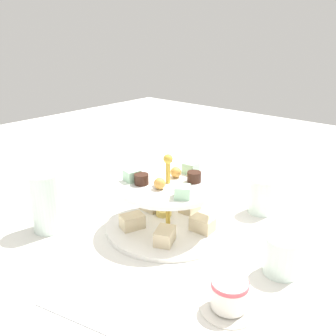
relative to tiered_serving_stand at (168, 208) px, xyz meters
The scene contains 8 objects.
ground_plane 0.05m from the tiered_serving_stand, 144.25° to the left, with size 2.40×2.40×0.00m, color silver.
tiered_serving_stand is the anchor object (origin of this frame).
water_glass_tall_right 0.26m from the tiered_serving_stand, 42.25° to the left, with size 0.07×0.07×0.13m, color silver.
water_glass_short_left 0.26m from the tiered_serving_stand, behind, with size 0.06×0.06×0.07m, color silver.
teacup_with_saucer 0.27m from the tiered_serving_stand, 151.00° to the left, with size 0.09×0.09×0.05m.
butter_knife_left 0.31m from the tiered_serving_stand, 38.07° to the right, with size 0.17×0.01×0.00m, color silver.
butter_knife_right 0.31m from the tiered_serving_stand, 105.23° to the left, with size 0.17×0.01×0.00m, color silver.
water_glass_mid_back 0.23m from the tiered_serving_stand, 120.78° to the right, with size 0.06×0.06×0.08m, color silver.
Camera 1 is at (-0.47, 0.55, 0.41)m, focal length 39.61 mm.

